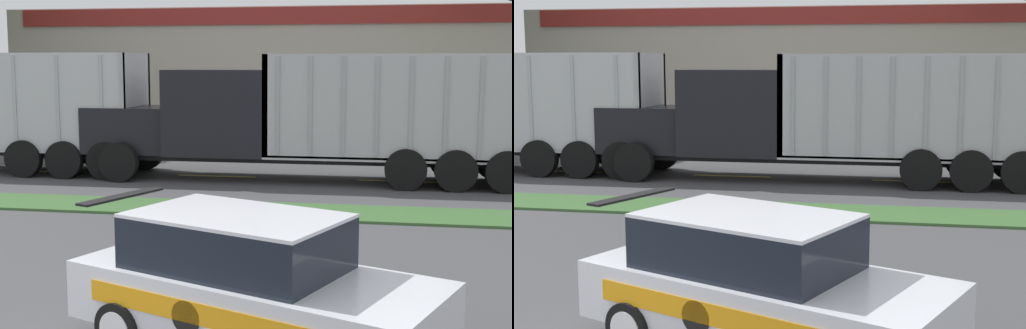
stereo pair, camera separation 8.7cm
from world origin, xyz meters
TOP-DOWN VIEW (x-y plane):
  - grass_verge at (0.00, 10.16)m, footprint 120.00×1.76m
  - centre_line_3 at (-6.26, 15.04)m, footprint 2.40×0.14m
  - centre_line_4 at (-0.86, 15.04)m, footprint 2.40×0.14m
  - centre_line_5 at (4.54, 15.04)m, footprint 2.40×0.14m
  - dump_truck_lead at (0.65, 14.76)m, footprint 12.63×2.69m
  - rally_car at (2.53, 2.14)m, footprint 4.68×3.32m
  - store_building_backdrop at (3.71, 33.94)m, footprint 36.63×12.10m

SIDE VIEW (x-z plane):
  - centre_line_3 at x=-6.26m, z-range 0.00..0.01m
  - centre_line_4 at x=-0.86m, z-range 0.00..0.01m
  - centre_line_5 at x=4.54m, z-range 0.00..0.01m
  - grass_verge at x=0.00m, z-range 0.00..0.06m
  - rally_car at x=2.53m, z-range 0.01..1.71m
  - dump_truck_lead at x=0.65m, z-range -0.15..3.50m
  - store_building_backdrop at x=3.71m, z-range 0.00..6.04m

